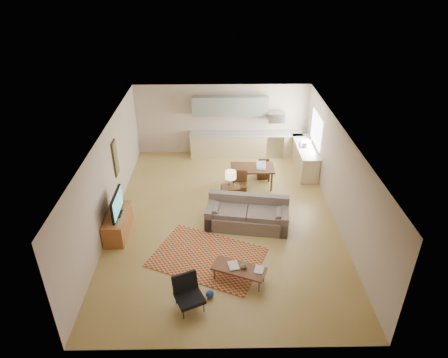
{
  "coord_description": "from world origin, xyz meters",
  "views": [
    {
      "loc": [
        -0.16,
        -9.73,
        6.87
      ],
      "look_at": [
        0.0,
        0.3,
        1.15
      ],
      "focal_mm": 32.0,
      "sensor_mm": 36.0,
      "label": 1
    }
  ],
  "objects_px": {
    "dining_table": "(252,177)",
    "armchair": "(189,295)",
    "sofa": "(247,214)",
    "console_table": "(230,196)",
    "tv_credenza": "(118,224)",
    "coffee_table": "(239,274)"
  },
  "relations": [
    {
      "from": "console_table",
      "to": "armchair",
      "type": "bearing_deg",
      "value": -109.92
    },
    {
      "from": "coffee_table",
      "to": "tv_credenza",
      "type": "relative_size",
      "value": 0.9
    },
    {
      "from": "console_table",
      "to": "dining_table",
      "type": "bearing_deg",
      "value": 50.59
    },
    {
      "from": "dining_table",
      "to": "tv_credenza",
      "type": "bearing_deg",
      "value": -147.35
    },
    {
      "from": "console_table",
      "to": "sofa",
      "type": "bearing_deg",
      "value": -73.9
    },
    {
      "from": "armchair",
      "to": "tv_credenza",
      "type": "relative_size",
      "value": 0.54
    },
    {
      "from": "armchair",
      "to": "tv_credenza",
      "type": "height_order",
      "value": "armchair"
    },
    {
      "from": "coffee_table",
      "to": "tv_credenza",
      "type": "bearing_deg",
      "value": 172.25
    },
    {
      "from": "sofa",
      "to": "console_table",
      "type": "xyz_separation_m",
      "value": [
        -0.44,
        1.09,
        -0.09
      ]
    },
    {
      "from": "armchair",
      "to": "tv_credenza",
      "type": "distance_m",
      "value": 3.47
    },
    {
      "from": "coffee_table",
      "to": "tv_credenza",
      "type": "height_order",
      "value": "tv_credenza"
    },
    {
      "from": "sofa",
      "to": "armchair",
      "type": "xyz_separation_m",
      "value": [
        -1.46,
        -3.03,
        -0.04
      ]
    },
    {
      "from": "armchair",
      "to": "console_table",
      "type": "relative_size",
      "value": 1.13
    },
    {
      "from": "console_table",
      "to": "dining_table",
      "type": "distance_m",
      "value": 1.36
    },
    {
      "from": "sofa",
      "to": "tv_credenza",
      "type": "xyz_separation_m",
      "value": [
        -3.61,
        -0.3,
        -0.1
      ]
    },
    {
      "from": "dining_table",
      "to": "armchair",
      "type": "bearing_deg",
      "value": -108.86
    },
    {
      "from": "sofa",
      "to": "coffee_table",
      "type": "height_order",
      "value": "sofa"
    },
    {
      "from": "dining_table",
      "to": "sofa",
      "type": "bearing_deg",
      "value": -98.07
    },
    {
      "from": "sofa",
      "to": "console_table",
      "type": "relative_size",
      "value": 3.63
    },
    {
      "from": "tv_credenza",
      "to": "console_table",
      "type": "bearing_deg",
      "value": 23.79
    },
    {
      "from": "sofa",
      "to": "tv_credenza",
      "type": "relative_size",
      "value": 1.72
    },
    {
      "from": "armchair",
      "to": "sofa",
      "type": "bearing_deg",
      "value": 39.54
    }
  ]
}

